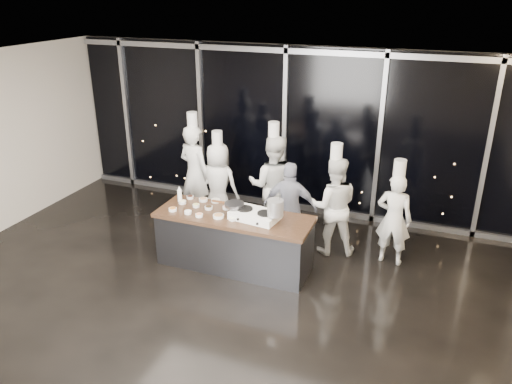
% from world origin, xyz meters
% --- Properties ---
extents(ground, '(9.00, 9.00, 0.00)m').
position_xyz_m(ground, '(0.00, 0.00, 0.00)').
color(ground, black).
rests_on(ground, ground).
extents(room_shell, '(9.02, 7.02, 3.21)m').
position_xyz_m(room_shell, '(0.18, 0.00, 2.25)').
color(room_shell, beige).
rests_on(room_shell, ground).
extents(window_wall, '(8.90, 0.11, 3.20)m').
position_xyz_m(window_wall, '(0.00, 3.43, 1.60)').
color(window_wall, black).
rests_on(window_wall, ground).
extents(demo_counter, '(2.46, 0.86, 0.90)m').
position_xyz_m(demo_counter, '(0.00, 0.90, 0.45)').
color(demo_counter, '#36373B').
rests_on(demo_counter, ground).
extents(stove, '(0.77, 0.53, 0.14)m').
position_xyz_m(stove, '(0.35, 0.90, 0.96)').
color(stove, white).
rests_on(stove, demo_counter).
extents(frying_pan, '(0.55, 0.34, 0.05)m').
position_xyz_m(frying_pan, '(-0.01, 0.93, 1.07)').
color(frying_pan, slate).
rests_on(frying_pan, stove).
extents(stock_pot, '(0.27, 0.27, 0.24)m').
position_xyz_m(stock_pot, '(0.70, 0.84, 1.16)').
color(stock_pot, '#B3B3B6').
rests_on(stock_pot, stove).
extents(prep_bowls, '(1.37, 0.73, 0.05)m').
position_xyz_m(prep_bowls, '(-0.42, 0.93, 0.93)').
color(prep_bowls, white).
rests_on(prep_bowls, demo_counter).
extents(squeeze_bottle, '(0.07, 0.07, 0.27)m').
position_xyz_m(squeeze_bottle, '(-1.04, 1.07, 1.03)').
color(squeeze_bottle, white).
rests_on(squeeze_bottle, demo_counter).
extents(chef_far_left, '(0.79, 0.64, 2.11)m').
position_xyz_m(chef_far_left, '(-1.37, 2.22, 0.96)').
color(chef_far_left, silver).
rests_on(chef_far_left, ground).
extents(chef_left, '(0.81, 0.56, 1.81)m').
position_xyz_m(chef_left, '(-0.89, 2.24, 0.80)').
color(chef_left, silver).
rests_on(chef_left, ground).
extents(chef_center, '(1.02, 0.87, 2.06)m').
position_xyz_m(chef_center, '(0.17, 2.26, 0.93)').
color(chef_center, silver).
rests_on(chef_center, ground).
extents(guest, '(0.95, 0.47, 1.56)m').
position_xyz_m(guest, '(0.65, 1.75, 0.78)').
color(guest, '#151D3A').
rests_on(guest, ground).
extents(chef_right, '(0.97, 0.85, 1.91)m').
position_xyz_m(chef_right, '(1.33, 1.92, 0.85)').
color(chef_right, silver).
rests_on(chef_right, ground).
extents(chef_side, '(0.58, 0.40, 1.76)m').
position_xyz_m(chef_side, '(2.32, 1.94, 0.79)').
color(chef_side, silver).
rests_on(chef_side, ground).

